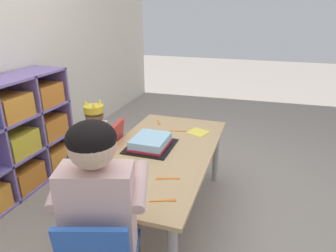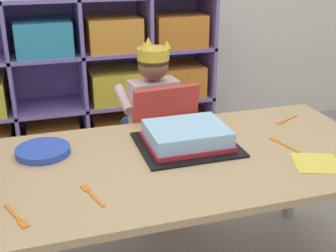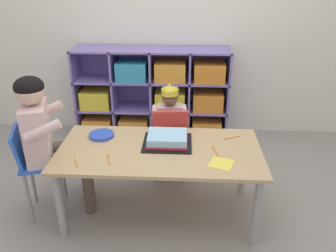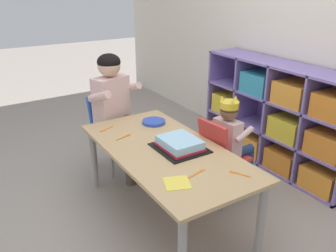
# 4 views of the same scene
# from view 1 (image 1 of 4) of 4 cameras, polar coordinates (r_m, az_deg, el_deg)

# --- Properties ---
(ground) EXTENTS (16.00, 16.00, 0.00)m
(ground) POSITION_cam_1_polar(r_m,az_deg,el_deg) (2.36, -1.41, -16.86)
(ground) COLOR gray
(activity_table) EXTENTS (1.42, 0.70, 0.55)m
(activity_table) POSITION_cam_1_polar(r_m,az_deg,el_deg) (2.09, -1.52, -6.33)
(activity_table) COLOR tan
(activity_table) RESTS_ON ground
(classroom_chair_blue) EXTENTS (0.33, 0.33, 0.69)m
(classroom_chair_blue) POSITION_cam_1_polar(r_m,az_deg,el_deg) (2.35, -11.66, -5.88)
(classroom_chair_blue) COLOR red
(classroom_chair_blue) RESTS_ON ground
(child_with_crown) EXTENTS (0.31, 0.31, 0.85)m
(child_with_crown) POSITION_cam_1_polar(r_m,az_deg,el_deg) (2.34, -14.33, -2.78)
(child_with_crown) COLOR beige
(child_with_crown) RESTS_ON ground
(adult_helper_seated) EXTENTS (0.48, 0.46, 1.07)m
(adult_helper_seated) POSITION_cam_1_polar(r_m,az_deg,el_deg) (1.39, -12.44, -13.94)
(adult_helper_seated) COLOR beige
(adult_helper_seated) RESTS_ON ground
(birthday_cake_on_tray) EXTENTS (0.35, 0.31, 0.07)m
(birthday_cake_on_tray) POSITION_cam_1_polar(r_m,az_deg,el_deg) (2.12, -3.32, -3.16)
(birthday_cake_on_tray) COLOR black
(birthday_cake_on_tray) RESTS_ON activity_table
(paper_plate_stack) EXTENTS (0.19, 0.19, 0.02)m
(paper_plate_stack) POSITION_cam_1_polar(r_m,az_deg,el_deg) (1.77, -11.67, -9.70)
(paper_plate_stack) COLOR blue
(paper_plate_stack) RESTS_ON activity_table
(paper_napkin_square) EXTENTS (0.19, 0.19, 0.00)m
(paper_napkin_square) POSITION_cam_1_polar(r_m,az_deg,el_deg) (2.39, 5.71, -1.17)
(paper_napkin_square) COLOR #F4DB4C
(paper_napkin_square) RESTS_ON activity_table
(fork_beside_plate_stack) EXTENTS (0.05, 0.14, 0.00)m
(fork_beside_plate_stack) POSITION_cam_1_polar(r_m,az_deg,el_deg) (1.75, -0.36, -9.89)
(fork_beside_plate_stack) COLOR orange
(fork_beside_plate_stack) RESTS_ON activity_table
(fork_scattered_mid_table) EXTENTS (0.07, 0.13, 0.00)m
(fork_scattered_mid_table) POSITION_cam_1_polar(r_m,az_deg,el_deg) (1.57, -0.66, -13.92)
(fork_scattered_mid_table) COLOR orange
(fork_scattered_mid_table) RESTS_ON activity_table
(fork_at_table_front_edge) EXTENTS (0.13, 0.07, 0.00)m
(fork_at_table_front_edge) POSITION_cam_1_polar(r_m,az_deg,el_deg) (2.58, -1.80, 0.65)
(fork_at_table_front_edge) COLOR orange
(fork_at_table_front_edge) RESTS_ON activity_table
(fork_by_napkin) EXTENTS (0.05, 0.14, 0.00)m
(fork_by_napkin) POSITION_cam_1_polar(r_m,az_deg,el_deg) (2.40, 1.67, -0.95)
(fork_by_napkin) COLOR orange
(fork_by_napkin) RESTS_ON activity_table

